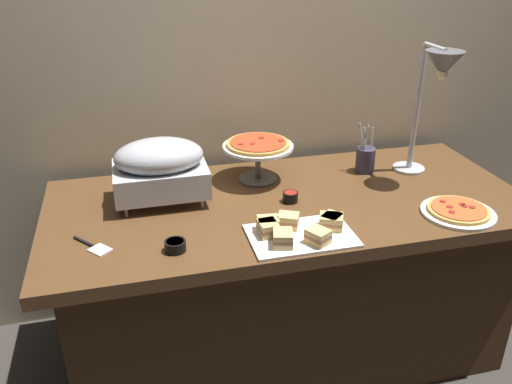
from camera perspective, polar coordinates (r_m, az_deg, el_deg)
The scene contains 12 objects.
ground_plane at distance 2.54m, azimuth 3.09°, elevation -16.37°, with size 8.00×8.00×0.00m, color #38332D.
back_wall at distance 2.41m, azimuth 0.19°, elevation 13.83°, with size 4.40×0.04×2.40m, color #C6B593.
buffet_table at distance 2.29m, azimuth 3.31°, elevation -9.22°, with size 1.90×0.84×0.76m.
chafing_dish at distance 2.07m, azimuth -10.37°, elevation 2.68°, with size 0.36×0.25×0.26m.
heat_lamp at distance 2.24m, azimuth 19.02°, elevation 11.55°, with size 0.15×0.29×0.56m.
pizza_plate_front at distance 2.12m, azimuth 21.05°, elevation -1.97°, with size 0.28×0.28×0.03m.
pizza_plate_center at distance 2.22m, azimuth 0.22°, elevation 4.71°, with size 0.30×0.30×0.18m.
sandwich_platter at distance 1.84m, azimuth 4.75°, elevation -4.13°, with size 0.37×0.24×0.06m.
sauce_cup_near at distance 1.78m, azimuth -8.74°, elevation -5.74°, with size 0.07×0.07×0.04m.
sauce_cup_far at distance 2.08m, azimuth 3.80°, elevation -0.50°, with size 0.06×0.06×0.04m.
utensil_holder at distance 2.38m, azimuth 11.75°, elevation 3.53°, with size 0.08×0.08×0.22m.
serving_spatula at distance 1.87m, azimuth -17.33°, elevation -5.59°, with size 0.14×0.15×0.01m.
Camera 1 is at (-0.59, -1.79, 1.70)m, focal length 36.93 mm.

